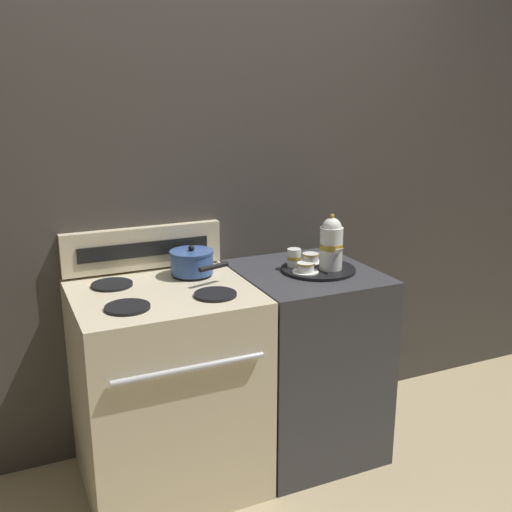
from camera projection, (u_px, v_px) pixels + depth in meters
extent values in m
plane|color=tan|center=(233.00, 461.00, 2.83)|extent=(6.00, 6.00, 0.00)
cube|color=#423D38|center=(203.00, 219.00, 2.84)|extent=(6.00, 0.05, 2.20)
cube|color=beige|center=(167.00, 388.00, 2.59)|extent=(0.74, 0.66, 0.89)
cylinder|color=silver|center=(190.00, 369.00, 2.22)|extent=(0.59, 0.02, 0.02)
cylinder|color=black|center=(112.00, 285.00, 2.53)|extent=(0.17, 0.17, 0.01)
cylinder|color=black|center=(192.00, 274.00, 2.67)|extent=(0.17, 0.17, 0.01)
cylinder|color=black|center=(127.00, 307.00, 2.27)|extent=(0.17, 0.17, 0.01)
cylinder|color=black|center=(215.00, 294.00, 2.41)|extent=(0.17, 0.17, 0.01)
cube|color=beige|center=(143.00, 248.00, 2.71)|extent=(0.73, 0.05, 0.19)
cube|color=black|center=(145.00, 249.00, 2.69)|extent=(0.59, 0.01, 0.07)
cube|color=#38383D|center=(305.00, 360.00, 2.86)|extent=(0.60, 0.66, 0.89)
cylinder|color=#335193|center=(192.00, 263.00, 2.65)|extent=(0.19, 0.19, 0.09)
cylinder|color=#335193|center=(191.00, 252.00, 2.64)|extent=(0.19, 0.19, 0.01)
sphere|color=black|center=(191.00, 248.00, 2.64)|extent=(0.03, 0.03, 0.03)
cylinder|color=black|center=(214.00, 267.00, 2.53)|extent=(0.14, 0.06, 0.02)
cylinder|color=black|center=(318.00, 269.00, 2.74)|extent=(0.34, 0.34, 0.01)
cylinder|color=white|center=(331.00, 248.00, 2.70)|extent=(0.10, 0.10, 0.19)
cylinder|color=gold|center=(331.00, 246.00, 2.69)|extent=(0.11, 0.11, 0.03)
sphere|color=white|center=(332.00, 227.00, 2.67)|extent=(0.09, 0.09, 0.09)
sphere|color=gold|center=(332.00, 216.00, 2.66)|extent=(0.02, 0.02, 0.02)
cone|color=white|center=(340.00, 250.00, 2.63)|extent=(0.03, 0.08, 0.06)
cylinder|color=white|center=(305.00, 272.00, 2.66)|extent=(0.12, 0.12, 0.01)
cylinder|color=white|center=(305.00, 267.00, 2.66)|extent=(0.08, 0.08, 0.04)
cylinder|color=gold|center=(306.00, 264.00, 2.65)|extent=(0.08, 0.08, 0.01)
cylinder|color=white|center=(310.00, 262.00, 2.81)|extent=(0.12, 0.12, 0.01)
cylinder|color=white|center=(311.00, 257.00, 2.81)|extent=(0.08, 0.08, 0.04)
cylinder|color=gold|center=(311.00, 254.00, 2.80)|extent=(0.08, 0.08, 0.01)
cylinder|color=white|center=(294.00, 258.00, 2.75)|extent=(0.06, 0.06, 0.08)
cylinder|color=gold|center=(294.00, 258.00, 2.75)|extent=(0.07, 0.07, 0.01)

